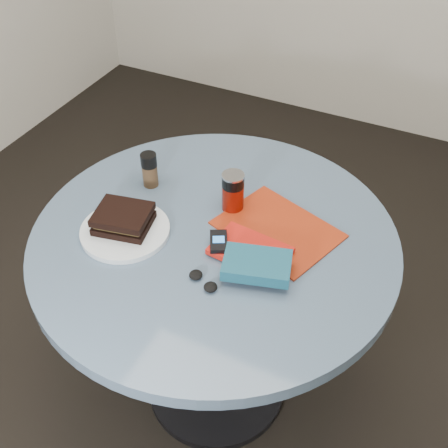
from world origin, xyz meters
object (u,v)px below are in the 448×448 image
at_px(red_book, 250,251).
at_px(headphones, 203,281).
at_px(plate, 125,231).
at_px(magazine, 278,229).
at_px(table, 215,276).
at_px(soda_can, 233,192).
at_px(pepper_grinder, 150,170).
at_px(novel, 257,265).
at_px(sandwich, 123,219).
at_px(mp3_player, 219,241).

distance_m(red_book, headphones, 0.16).
distance_m(plate, headphones, 0.28).
bearing_deg(headphones, magazine, 70.53).
bearing_deg(table, magazine, 31.67).
height_order(soda_can, pepper_grinder, soda_can).
height_order(plate, novel, novel).
bearing_deg(headphones, sandwich, 163.93).
xyz_separation_m(magazine, headphones, (-0.09, -0.26, 0.01)).
relative_size(plate, sandwich, 1.47).
distance_m(sandwich, magazine, 0.42).
relative_size(soda_can, magazine, 0.38).
distance_m(pepper_grinder, novel, 0.48).
bearing_deg(sandwich, table, 21.44).
xyz_separation_m(table, soda_can, (-0.00, 0.12, 0.22)).
bearing_deg(headphones, red_book, 66.13).
distance_m(soda_can, mp3_player, 0.18).
bearing_deg(soda_can, table, -89.09).
bearing_deg(magazine, red_book, -84.57).
distance_m(novel, headphones, 0.14).
height_order(sandwich, headphones, sandwich).
bearing_deg(plate, headphones, -14.70).
height_order(table, headphones, headphones).
bearing_deg(red_book, pepper_grinder, 165.96).
bearing_deg(mp3_player, red_book, 12.17).
height_order(magazine, mp3_player, mp3_player).
relative_size(red_book, headphones, 2.04).
xyz_separation_m(sandwich, mp3_player, (0.26, 0.04, -0.01)).
xyz_separation_m(novel, mp3_player, (-0.13, 0.04, -0.01)).
relative_size(novel, mp3_player, 1.84).
bearing_deg(novel, red_book, 109.99).
distance_m(magazine, mp3_player, 0.18).
bearing_deg(pepper_grinder, magazine, -3.28).
relative_size(soda_can, novel, 0.71).
bearing_deg(novel, magazine, 78.98).
bearing_deg(magazine, mp3_player, -110.03).
xyz_separation_m(sandwich, red_book, (0.35, 0.06, -0.03)).
height_order(sandwich, mp3_player, sandwich).
bearing_deg(table, plate, -155.82).
bearing_deg(pepper_grinder, mp3_player, -27.77).
xyz_separation_m(plate, novel, (0.38, 0.01, 0.03)).
xyz_separation_m(sandwich, pepper_grinder, (-0.04, 0.20, 0.01)).
xyz_separation_m(table, pepper_grinder, (-0.27, 0.12, 0.22)).
xyz_separation_m(novel, headphones, (-0.11, -0.08, -0.03)).
relative_size(magazine, red_book, 1.58).
bearing_deg(pepper_grinder, headphones, -41.46).
height_order(sandwich, red_book, sandwich).
distance_m(sandwich, novel, 0.39).
xyz_separation_m(pepper_grinder, red_book, (0.39, -0.14, -0.04)).
distance_m(mp3_player, headphones, 0.13).
xyz_separation_m(table, mp3_player, (0.04, -0.05, 0.19)).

